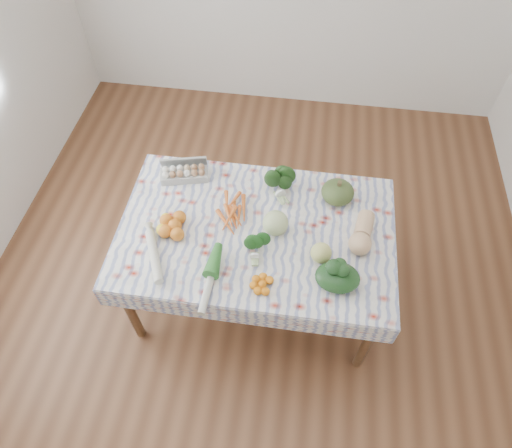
{
  "coord_description": "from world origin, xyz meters",
  "views": [
    {
      "loc": [
        0.23,
        -1.6,
        2.98
      ],
      "look_at": [
        0.0,
        0.0,
        0.82
      ],
      "focal_mm": 32.0,
      "sensor_mm": 36.0,
      "label": 1
    }
  ],
  "objects_px": {
    "dining_table": "(256,238)",
    "kabocha_squash": "(338,192)",
    "grapefruit": "(321,253)",
    "egg_carton": "(184,174)",
    "butternut_squash": "(363,232)",
    "cabbage": "(275,223)"
  },
  "relations": [
    {
      "from": "dining_table",
      "to": "kabocha_squash",
      "type": "height_order",
      "value": "kabocha_squash"
    },
    {
      "from": "grapefruit",
      "to": "egg_carton",
      "type": "bearing_deg",
      "value": 151.39
    },
    {
      "from": "egg_carton",
      "to": "kabocha_squash",
      "type": "distance_m",
      "value": 0.99
    },
    {
      "from": "butternut_squash",
      "to": "grapefruit",
      "type": "relative_size",
      "value": 2.39
    },
    {
      "from": "dining_table",
      "to": "butternut_squash",
      "type": "bearing_deg",
      "value": 1.93
    },
    {
      "from": "dining_table",
      "to": "grapefruit",
      "type": "relative_size",
      "value": 13.27
    },
    {
      "from": "cabbage",
      "to": "grapefruit",
      "type": "xyz_separation_m",
      "value": [
        0.28,
        -0.16,
        -0.02
      ]
    },
    {
      "from": "dining_table",
      "to": "egg_carton",
      "type": "relative_size",
      "value": 5.28
    },
    {
      "from": "dining_table",
      "to": "egg_carton",
      "type": "height_order",
      "value": "egg_carton"
    },
    {
      "from": "dining_table",
      "to": "cabbage",
      "type": "height_order",
      "value": "cabbage"
    },
    {
      "from": "kabocha_squash",
      "to": "grapefruit",
      "type": "relative_size",
      "value": 1.7
    },
    {
      "from": "egg_carton",
      "to": "butternut_squash",
      "type": "distance_m",
      "value": 1.19
    },
    {
      "from": "butternut_squash",
      "to": "grapefruit",
      "type": "xyz_separation_m",
      "value": [
        -0.23,
        -0.17,
        -0.01
      ]
    },
    {
      "from": "dining_table",
      "to": "cabbage",
      "type": "xyz_separation_m",
      "value": [
        0.11,
        0.01,
        0.16
      ]
    },
    {
      "from": "kabocha_squash",
      "to": "dining_table",
      "type": "bearing_deg",
      "value": -146.45
    },
    {
      "from": "cabbage",
      "to": "grapefruit",
      "type": "relative_size",
      "value": 1.27
    },
    {
      "from": "kabocha_squash",
      "to": "egg_carton",
      "type": "bearing_deg",
      "value": 177.88
    },
    {
      "from": "cabbage",
      "to": "butternut_squash",
      "type": "height_order",
      "value": "cabbage"
    },
    {
      "from": "cabbage",
      "to": "butternut_squash",
      "type": "relative_size",
      "value": 0.53
    },
    {
      "from": "egg_carton",
      "to": "kabocha_squash",
      "type": "xyz_separation_m",
      "value": [
        0.99,
        -0.04,
        0.03
      ]
    },
    {
      "from": "dining_table",
      "to": "cabbage",
      "type": "relative_size",
      "value": 10.43
    },
    {
      "from": "kabocha_squash",
      "to": "grapefruit",
      "type": "bearing_deg",
      "value": -99.33
    }
  ]
}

